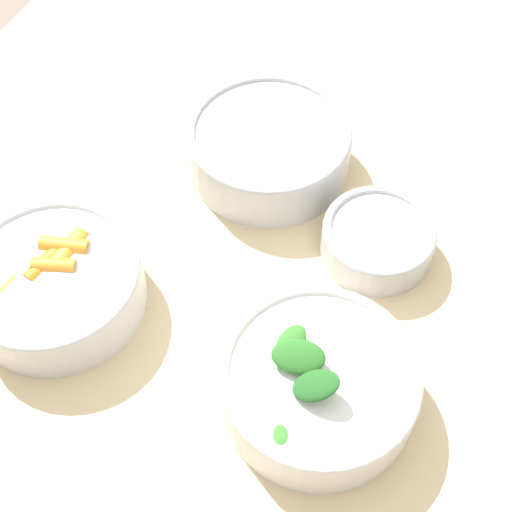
# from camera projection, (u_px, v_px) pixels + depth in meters

# --- Properties ---
(ground_plane) EXTENTS (10.00, 10.00, 0.00)m
(ground_plane) POSITION_uv_depth(u_px,v_px,m) (267.00, 461.00, 1.43)
(ground_plane) COLOR gray
(dining_table) EXTENTS (1.22, 0.96, 0.78)m
(dining_table) POSITION_uv_depth(u_px,v_px,m) (274.00, 279.00, 0.88)
(dining_table) COLOR beige
(dining_table) RESTS_ON ground_plane
(bowl_carrots) EXTENTS (0.18, 0.18, 0.06)m
(bowl_carrots) POSITION_uv_depth(u_px,v_px,m) (54.00, 283.00, 0.71)
(bowl_carrots) COLOR silver
(bowl_carrots) RESTS_ON dining_table
(bowl_greens) EXTENTS (0.18, 0.18, 0.08)m
(bowl_greens) POSITION_uv_depth(u_px,v_px,m) (319.00, 383.00, 0.65)
(bowl_greens) COLOR white
(bowl_greens) RESTS_ON dining_table
(bowl_beans_hotdog) EXTENTS (0.19, 0.19, 0.06)m
(bowl_beans_hotdog) POSITION_uv_depth(u_px,v_px,m) (269.00, 149.00, 0.82)
(bowl_beans_hotdog) COLOR silver
(bowl_beans_hotdog) RESTS_ON dining_table
(bowl_cookies) EXTENTS (0.12, 0.12, 0.04)m
(bowl_cookies) POSITION_uv_depth(u_px,v_px,m) (378.00, 239.00, 0.75)
(bowl_cookies) COLOR silver
(bowl_cookies) RESTS_ON dining_table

